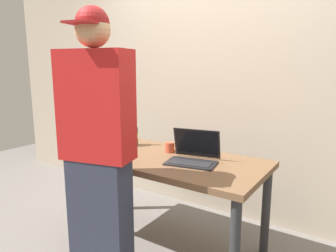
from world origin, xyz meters
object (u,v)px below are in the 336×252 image
(beer_bottle_dark, at_px, (120,135))
(person_figure, at_px, (98,153))
(laptop, at_px, (193,154))
(coffee_mug, at_px, (170,147))
(beer_bottle_brown, at_px, (110,136))
(beer_bottle_green, at_px, (134,134))

(beer_bottle_dark, distance_m, person_figure, 0.80)
(laptop, bearing_deg, coffee_mug, 157.29)
(beer_bottle_dark, distance_m, coffee_mug, 0.49)
(beer_bottle_brown, bearing_deg, beer_bottle_dark, 51.41)
(person_figure, height_order, coffee_mug, person_figure)
(beer_bottle_green, distance_m, beer_bottle_brown, 0.22)
(laptop, height_order, person_figure, person_figure)
(laptop, bearing_deg, beer_bottle_brown, -177.53)
(beer_bottle_brown, xyz_separation_m, person_figure, (0.49, -0.60, 0.06))
(beer_bottle_dark, height_order, coffee_mug, beer_bottle_dark)
(laptop, xyz_separation_m, person_figure, (-0.33, -0.64, 0.11))
(beer_bottle_dark, bearing_deg, beer_bottle_brown, -128.59)
(beer_bottle_green, height_order, person_figure, person_figure)
(beer_bottle_green, bearing_deg, coffee_mug, -2.64)
(laptop, bearing_deg, beer_bottle_green, 168.62)
(beer_bottle_brown, height_order, person_figure, person_figure)
(laptop, distance_m, beer_bottle_brown, 0.82)
(laptop, relative_size, beer_bottle_green, 1.43)
(coffee_mug, bearing_deg, beer_bottle_green, 177.36)
(beer_bottle_green, xyz_separation_m, person_figure, (0.36, -0.77, 0.06))
(beer_bottle_dark, xyz_separation_m, coffee_mug, (0.48, 0.08, -0.06))
(laptop, xyz_separation_m, coffee_mug, (-0.29, 0.12, -0.01))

